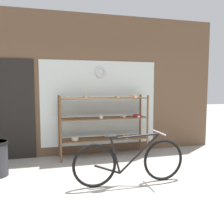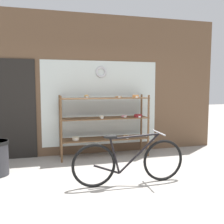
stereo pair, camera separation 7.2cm
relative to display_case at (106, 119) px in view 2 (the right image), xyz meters
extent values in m
plane|color=gray|center=(-0.24, -2.13, -0.82)|extent=(30.00, 30.00, 0.00)
cube|color=brown|center=(-0.24, 0.38, 0.74)|extent=(6.07, 0.08, 3.12)
cube|color=silver|center=(-0.04, 0.33, 0.33)|extent=(2.64, 0.02, 1.90)
cube|color=black|center=(-1.88, 0.32, 0.23)|extent=(0.84, 0.03, 2.10)
torus|color=#B7B7BC|center=(-0.04, 0.31, 1.03)|extent=(0.26, 0.06, 0.26)
cylinder|color=brown|center=(-0.97, -0.21, -0.14)|extent=(0.04, 0.04, 1.35)
cylinder|color=brown|center=(0.90, -0.21, -0.14)|extent=(0.04, 0.04, 1.35)
cylinder|color=brown|center=(-0.97, 0.22, -0.14)|extent=(0.04, 0.04, 1.35)
cylinder|color=brown|center=(0.90, 0.22, -0.14)|extent=(0.04, 0.04, 1.35)
cube|color=brown|center=(-0.03, 0.01, -0.42)|extent=(1.91, 0.47, 0.02)
cube|color=brown|center=(-0.03, 0.01, 0.03)|extent=(1.91, 0.47, 0.02)
cube|color=brown|center=(-0.03, 0.01, 0.46)|extent=(1.91, 0.47, 0.02)
cylinder|color=#C67F42|center=(0.64, -0.10, 0.50)|extent=(0.14, 0.14, 0.06)
cube|color=white|center=(0.64, -0.17, 0.49)|extent=(0.05, 0.00, 0.04)
torus|color=#B27A42|center=(0.29, 0.05, 0.48)|extent=(0.15, 0.15, 0.03)
cube|color=white|center=(0.29, -0.03, 0.49)|extent=(0.05, 0.00, 0.04)
cylinder|color=maroon|center=(0.71, -0.08, 0.07)|extent=(0.17, 0.17, 0.06)
cube|color=white|center=(0.71, -0.18, 0.06)|extent=(0.05, 0.00, 0.04)
torus|color=tan|center=(0.48, 0.03, -0.40)|extent=(0.14, 0.14, 0.03)
cube|color=white|center=(0.48, -0.05, -0.39)|extent=(0.05, 0.00, 0.04)
torus|color=pink|center=(0.41, -0.01, 0.06)|extent=(0.13, 0.13, 0.04)
cube|color=white|center=(0.41, -0.08, 0.06)|extent=(0.05, 0.00, 0.04)
cylinder|color=beige|center=(-0.66, -0.02, -0.38)|extent=(0.15, 0.15, 0.06)
cube|color=white|center=(-0.66, -0.10, -0.39)|extent=(0.05, 0.00, 0.04)
ellipsoid|color=tan|center=(-0.40, 0.10, 0.50)|extent=(0.10, 0.08, 0.07)
cube|color=white|center=(-0.40, 0.04, 0.49)|extent=(0.05, 0.00, 0.04)
ellipsoid|color=beige|center=(-0.12, -0.11, 0.07)|extent=(0.09, 0.08, 0.07)
cube|color=white|center=(-0.12, -0.16, 0.06)|extent=(0.05, 0.00, 0.04)
ellipsoid|color=brown|center=(0.44, -0.12, -0.38)|extent=(0.09, 0.08, 0.07)
cube|color=white|center=(0.44, -0.17, -0.39)|extent=(0.05, 0.00, 0.04)
torus|color=black|center=(-0.56, -1.60, -0.48)|extent=(0.68, 0.05, 0.68)
torus|color=black|center=(0.57, -1.61, -0.48)|extent=(0.68, 0.05, 0.68)
cylinder|color=black|center=(0.16, -1.61, -0.34)|extent=(0.68, 0.04, 0.62)
cylinder|color=black|center=(0.09, -1.60, -0.06)|extent=(0.80, 0.04, 0.07)
cylinder|color=black|center=(-0.24, -1.60, -0.36)|extent=(0.17, 0.03, 0.56)
cylinder|color=black|center=(-0.36, -1.60, -0.56)|extent=(0.41, 0.04, 0.18)
ellipsoid|color=black|center=(-0.31, -1.60, -0.05)|extent=(0.22, 0.09, 0.06)
cylinder|color=#B2B2B7|center=(0.49, -1.61, -0.02)|extent=(0.03, 0.46, 0.02)
camera|label=1|loc=(-1.29, -5.19, 0.72)|focal=40.00mm
camera|label=2|loc=(-1.22, -5.21, 0.72)|focal=40.00mm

